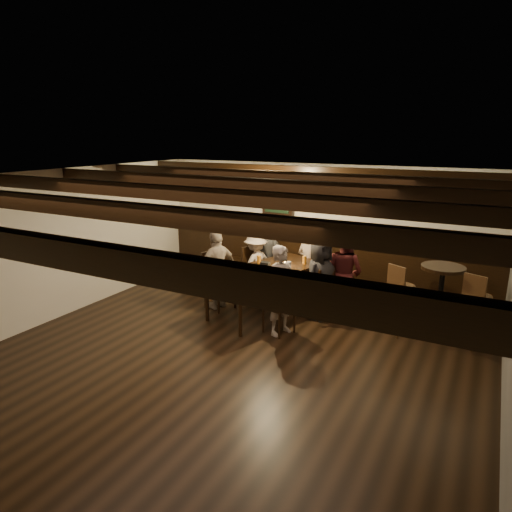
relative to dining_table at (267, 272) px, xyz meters
The scene contains 27 objects.
room 0.44m from the dining_table, 83.64° to the left, with size 7.00×7.00×7.00m.
dining_table is the anchor object (origin of this frame).
chair_left_near 0.95m from the dining_table, 129.69° to the left, with size 0.53×0.53×0.92m.
chair_left_far 0.94m from the dining_table, 166.31° to the right, with size 0.57×0.57×0.99m.
chair_right_near 0.96m from the dining_table, 13.78° to the left, with size 0.50×0.50×0.87m.
chair_right_far 0.95m from the dining_table, 50.32° to the right, with size 0.52×0.52×0.90m.
person_bench_left 1.27m from the dining_table, 116.72° to the left, with size 0.67×0.44×1.38m, color #2A2A2D.
person_bench_centre 1.05m from the dining_table, 71.72° to the left, with size 0.46×0.30×1.27m, color gray.
person_bench_right 1.27m from the dining_table, 26.72° to the left, with size 0.69×0.54×1.42m, color maroon.
person_left_near 0.88m from the dining_table, 130.75° to the left, with size 0.76×0.44×1.17m, color #AE9F93.
person_left_far 0.87m from the dining_table, 167.32° to the right, with size 0.80×0.33×1.37m, color gray.
person_right_near 0.88m from the dining_table, 12.68° to the left, with size 0.65×0.42×1.33m, color black.
person_right_far 0.87m from the dining_table, 49.25° to the right, with size 0.50×0.33×1.37m, color gray.
pint_a 0.77m from the dining_table, 93.52° to the left, with size 0.07×0.07×0.14m, color #BF7219.
pint_b 0.71m from the dining_table, 50.68° to the left, with size 0.07×0.07×0.14m, color #BF7219.
pint_c 0.34m from the dining_table, 143.28° to the left, with size 0.07×0.07×0.14m, color #BF7219.
pint_d 0.38m from the dining_table, 15.41° to the left, with size 0.07×0.07×0.14m, color silver.
pint_e 0.52m from the dining_table, 134.34° to the right, with size 0.07×0.07×0.14m, color #BF7219.
pint_f 0.60m from the dining_table, 88.30° to the right, with size 0.07×0.07×0.14m, color silver.
pint_g 0.81m from the dining_table, 104.71° to the right, with size 0.07×0.07×0.14m, color #BF7219.
plate_near 0.72m from the dining_table, 120.38° to the right, with size 0.24×0.24×0.01m, color white.
plate_far 0.36m from the dining_table, 77.32° to the right, with size 0.24×0.24×0.01m, color white.
condiment_caddy 0.13m from the dining_table, 108.28° to the right, with size 0.15×0.10×0.12m, color black.
candle 0.33m from the dining_table, 49.92° to the left, with size 0.05×0.05×0.05m, color beige.
high_top_table 2.68m from the dining_table, ahead, with size 0.62×0.62×1.09m.
bar_stool_left 2.18m from the dining_table, ahead, with size 0.39×0.41×1.11m.
bar_stool_right 3.18m from the dining_table, ahead, with size 0.39×0.40×1.11m.
Camera 1 is at (2.91, -4.52, 2.93)m, focal length 32.00 mm.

